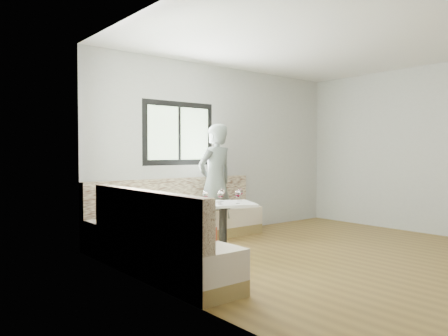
# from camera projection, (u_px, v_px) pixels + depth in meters

# --- Properties ---
(room) EXTENTS (5.01, 5.01, 2.81)m
(room) POSITION_uv_depth(u_px,v_px,m) (339.00, 148.00, 5.51)
(room) COLOR brown
(room) RESTS_ON ground
(banquette) EXTENTS (2.90, 2.80, 0.95)m
(banquette) POSITION_uv_depth(u_px,v_px,m) (172.00, 229.00, 5.78)
(banquette) COLOR olive
(banquette) RESTS_ON ground
(table) EXTENTS (1.01, 0.92, 0.67)m
(table) POSITION_uv_depth(u_px,v_px,m) (223.00, 215.00, 5.90)
(table) COLOR black
(table) RESTS_ON ground
(person) EXTENTS (0.69, 0.49, 1.79)m
(person) POSITION_uv_depth(u_px,v_px,m) (215.00, 182.00, 6.80)
(person) COLOR #5C6560
(person) RESTS_ON ground
(olive_ramekin) EXTENTS (0.09, 0.09, 0.04)m
(olive_ramekin) POSITION_uv_depth(u_px,v_px,m) (217.00, 202.00, 5.86)
(olive_ramekin) COLOR white
(olive_ramekin) RESTS_ON table
(wine_glass_a) EXTENTS (0.08, 0.08, 0.18)m
(wine_glass_a) POSITION_uv_depth(u_px,v_px,m) (205.00, 195.00, 5.65)
(wine_glass_a) COLOR white
(wine_glass_a) RESTS_ON table
(wine_glass_b) EXTENTS (0.08, 0.08, 0.18)m
(wine_glass_b) POSITION_uv_depth(u_px,v_px,m) (220.00, 195.00, 5.69)
(wine_glass_b) COLOR white
(wine_glass_b) RESTS_ON table
(wine_glass_c) EXTENTS (0.08, 0.08, 0.18)m
(wine_glass_c) POSITION_uv_depth(u_px,v_px,m) (238.00, 194.00, 5.80)
(wine_glass_c) COLOR white
(wine_glass_c) RESTS_ON table
(wine_glass_d) EXTENTS (0.08, 0.08, 0.18)m
(wine_glass_d) POSITION_uv_depth(u_px,v_px,m) (222.00, 193.00, 6.01)
(wine_glass_d) COLOR white
(wine_glass_d) RESTS_ON table
(wine_glass_e) EXTENTS (0.08, 0.08, 0.18)m
(wine_glass_e) POSITION_uv_depth(u_px,v_px,m) (240.00, 192.00, 6.08)
(wine_glass_e) COLOR white
(wine_glass_e) RESTS_ON table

